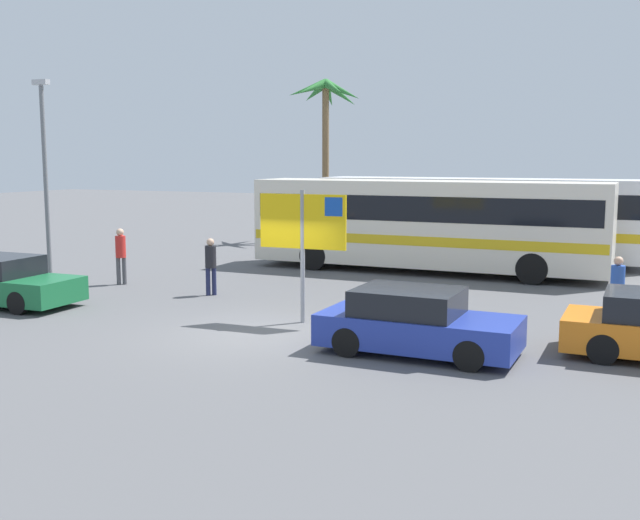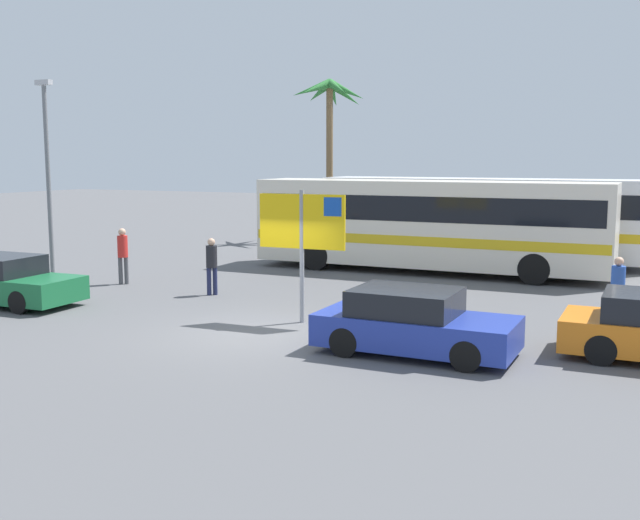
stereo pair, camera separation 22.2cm
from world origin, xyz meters
name	(u,v)px [view 2 (the right image)]	position (x,y,z in m)	size (l,w,h in m)	color
ground	(257,334)	(0.00, 0.00, 0.00)	(120.00, 120.00, 0.00)	#565659
bus_front_coach	(428,221)	(0.88, 10.45, 1.78)	(12.16, 2.47, 3.17)	silver
bus_rear_coach	(480,215)	(1.86, 14.05, 1.78)	(12.16, 2.47, 3.17)	white
ferry_sign	(304,227)	(0.46, 1.49, 2.33)	(2.20, 0.15, 3.20)	gray
car_green	(1,281)	(-8.02, 0.14, 0.64)	(4.41, 1.87, 1.32)	#196638
car_blue	(414,323)	(3.75, -0.19, 0.64)	(4.00, 1.86, 1.32)	#23389E
pedestrian_near_sign	(212,262)	(-3.56, 3.67, 0.97)	(0.32, 0.32, 1.66)	#1E2347
pedestrian_by_bus	(618,286)	(7.34, 4.26, 0.97)	(0.32, 0.32, 1.65)	#4C4C51
pedestrian_crossing_lot	(123,251)	(-7.13, 4.11, 1.05)	(0.32, 0.32, 1.77)	#4C4C51
lamp_post_left_side	(48,172)	(-9.49, 3.52, 3.50)	(0.56, 0.20, 6.35)	slate
palm_tree_seaside	(330,108)	(-6.37, 18.39, 6.28)	(3.42, 3.46, 7.65)	brown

